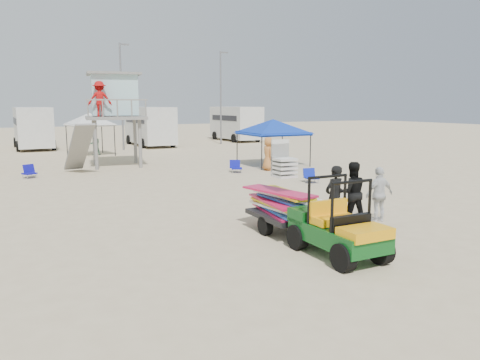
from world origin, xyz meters
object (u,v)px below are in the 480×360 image
utility_cart (338,221)px  man_left (334,197)px  surf_trailer (283,200)px  canopy_blue (273,122)px  lifeguard_tower (112,99)px

utility_cart → man_left: 2.54m
surf_trailer → man_left: bearing=-11.2°
utility_cart → man_left: (1.52, 2.03, 0.05)m
canopy_blue → man_left: bearing=-114.6°
lifeguard_tower → canopy_blue: bearing=-25.1°
utility_cart → lifeguard_tower: 18.89m
man_left → lifeguard_tower: lifeguard_tower is taller
utility_cart → lifeguard_tower: lifeguard_tower is taller
surf_trailer → lifeguard_tower: (-0.81, 16.31, 2.88)m
surf_trailer → canopy_blue: 14.58m
surf_trailer → utility_cart: bearing=-90.1°
utility_cart → surf_trailer: surf_trailer is taller
man_left → utility_cart: bearing=43.2°
surf_trailer → man_left: (1.52, -0.30, -0.02)m
surf_trailer → man_left: size_ratio=1.38×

